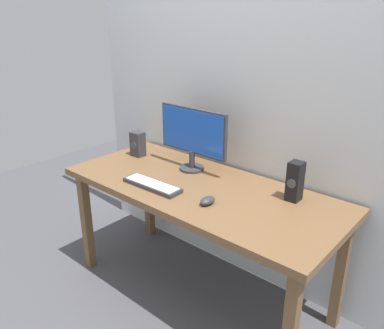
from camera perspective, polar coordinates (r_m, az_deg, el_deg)
ground_plane at (r=2.68m, az=1.04°, el=-18.04°), size 6.00×6.00×0.00m
wall_back at (r=2.41m, az=7.80°, el=16.36°), size 2.52×0.04×3.00m
desk at (r=2.31m, az=1.16°, el=-4.92°), size 1.70×0.73×0.76m
monitor at (r=2.44m, az=0.12°, el=4.35°), size 0.51×0.16×0.40m
keyboard_primary at (r=2.27m, az=-5.88°, el=-3.01°), size 0.39×0.12×0.03m
mouse at (r=2.06m, az=2.29°, el=-5.32°), size 0.06×0.10×0.04m
speaker_right at (r=2.14m, az=14.87°, el=-2.40°), size 0.07×0.08×0.22m
speaker_left at (r=2.76m, az=-7.97°, el=2.99°), size 0.09×0.08×0.17m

